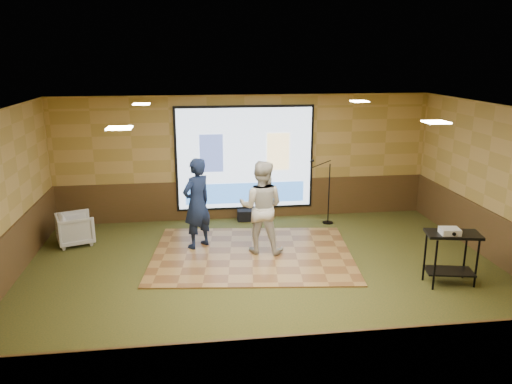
{
  "coord_description": "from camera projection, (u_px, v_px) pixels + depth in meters",
  "views": [
    {
      "loc": [
        -1.28,
        -8.2,
        3.9
      ],
      "look_at": [
        -0.04,
        1.12,
        1.3
      ],
      "focal_mm": 35.0,
      "sensor_mm": 36.0,
      "label": 1
    }
  ],
  "objects": [
    {
      "name": "wainscot_front",
      "position": [
        314.0,
        371.0,
        5.59
      ],
      "size": [
        9.0,
        0.04,
        0.95
      ],
      "primitive_type": "cube",
      "color": "#473617",
      "rests_on": "ground"
    },
    {
      "name": "projector_screen",
      "position": [
        245.0,
        159.0,
        11.93
      ],
      "size": [
        3.32,
        0.06,
        2.52
      ],
      "color": "black",
      "rests_on": "room_shell"
    },
    {
      "name": "wainscot_back",
      "position": [
        245.0,
        199.0,
        12.24
      ],
      "size": [
        9.0,
        0.04,
        0.95
      ],
      "primitive_type": "cube",
      "color": "#473617",
      "rests_on": "ground"
    },
    {
      "name": "player_left",
      "position": [
        197.0,
        203.0,
        10.17
      ],
      "size": [
        0.81,
        0.78,
        1.88
      ],
      "primitive_type": "imported",
      "rotation": [
        0.0,
        0.0,
        3.84
      ],
      "color": "#152142",
      "rests_on": "dance_floor"
    },
    {
      "name": "downlight_ne",
      "position": [
        360.0,
        101.0,
        10.25
      ],
      "size": [
        0.32,
        0.32,
        0.02
      ],
      "primitive_type": "cube",
      "color": "#FFE7BF",
      "rests_on": "room_shell"
    },
    {
      "name": "downlight_nw",
      "position": [
        141.0,
        104.0,
        9.69
      ],
      "size": [
        0.32,
        0.32,
        0.02
      ],
      "primitive_type": "cube",
      "color": "#FFE7BF",
      "rests_on": "room_shell"
    },
    {
      "name": "player_right",
      "position": [
        261.0,
        207.0,
        9.93
      ],
      "size": [
        1.08,
        0.95,
        1.88
      ],
      "primitive_type": "imported",
      "rotation": [
        0.0,
        0.0,
        2.84
      ],
      "color": "beige",
      "rests_on": "dance_floor"
    },
    {
      "name": "av_table",
      "position": [
        452.0,
        249.0,
        8.62
      ],
      "size": [
        0.9,
        0.47,
        0.95
      ],
      "rotation": [
        0.0,
        0.0,
        -0.2
      ],
      "color": "black",
      "rests_on": "ground"
    },
    {
      "name": "dance_floor",
      "position": [
        252.0,
        254.0,
        10.06
      ],
      "size": [
        4.29,
        3.46,
        0.03
      ],
      "primitive_type": "cube",
      "rotation": [
        0.0,
        0.0,
        -0.11
      ],
      "color": "olive",
      "rests_on": "ground"
    },
    {
      "name": "banquet_chair",
      "position": [
        75.0,
        229.0,
        10.57
      ],
      "size": [
        0.92,
        0.91,
        0.66
      ],
      "primitive_type": "imported",
      "rotation": [
        0.0,
        0.0,
        1.91
      ],
      "color": "gray",
      "rests_on": "ground"
    },
    {
      "name": "room_shell",
      "position": [
        267.0,
        164.0,
        8.48
      ],
      "size": [
        9.04,
        7.04,
        3.02
      ],
      "color": "tan",
      "rests_on": "ground"
    },
    {
      "name": "downlight_sw",
      "position": [
        119.0,
        128.0,
        6.54
      ],
      "size": [
        0.32,
        0.32,
        0.02
      ],
      "primitive_type": "cube",
      "color": "#FFE7BF",
      "rests_on": "room_shell"
    },
    {
      "name": "mic_stand",
      "position": [
        326.0,
        203.0,
        11.82
      ],
      "size": [
        0.61,
        0.25,
        1.57
      ],
      "rotation": [
        0.0,
        0.0,
        0.16
      ],
      "color": "black",
      "rests_on": "ground"
    },
    {
      "name": "duffel_bag",
      "position": [
        246.0,
        215.0,
        12.11
      ],
      "size": [
        0.42,
        0.29,
        0.26
      ],
      "primitive_type": "cube",
      "rotation": [
        0.0,
        0.0,
        -0.04
      ],
      "color": "black",
      "rests_on": "ground"
    },
    {
      "name": "wainscot_right",
      "position": [
        499.0,
        241.0,
        9.48
      ],
      "size": [
        0.04,
        7.0,
        0.95
      ],
      "primitive_type": "cube",
      "color": "#473617",
      "rests_on": "ground"
    },
    {
      "name": "ground",
      "position": [
        266.0,
        277.0,
        9.04
      ],
      "size": [
        9.0,
        9.0,
        0.0
      ],
      "primitive_type": "plane",
      "color": "#2C3B1B",
      "rests_on": "ground"
    },
    {
      "name": "projector",
      "position": [
        450.0,
        231.0,
        8.47
      ],
      "size": [
        0.35,
        0.3,
        0.11
      ],
      "primitive_type": "cube",
      "rotation": [
        0.0,
        0.0,
        -0.13
      ],
      "color": "silver",
      "rests_on": "av_table"
    },
    {
      "name": "wainscot_left",
      "position": [
        2.0,
        266.0,
        8.34
      ],
      "size": [
        0.04,
        7.0,
        0.95
      ],
      "primitive_type": "cube",
      "color": "#473617",
      "rests_on": "ground"
    },
    {
      "name": "downlight_se",
      "position": [
        436.0,
        122.0,
        7.1
      ],
      "size": [
        0.32,
        0.32,
        0.02
      ],
      "primitive_type": "cube",
      "color": "#FFE7BF",
      "rests_on": "room_shell"
    }
  ]
}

